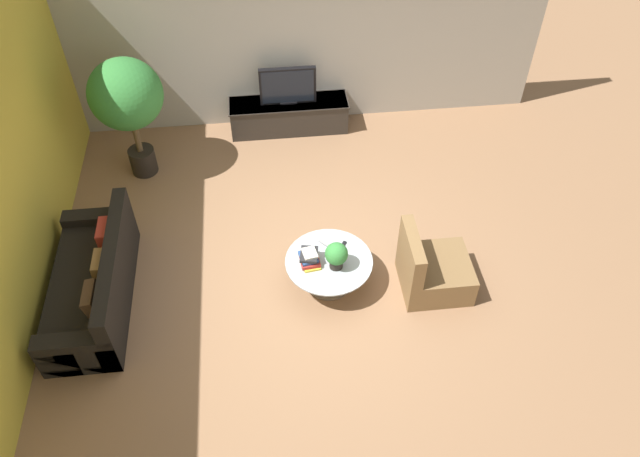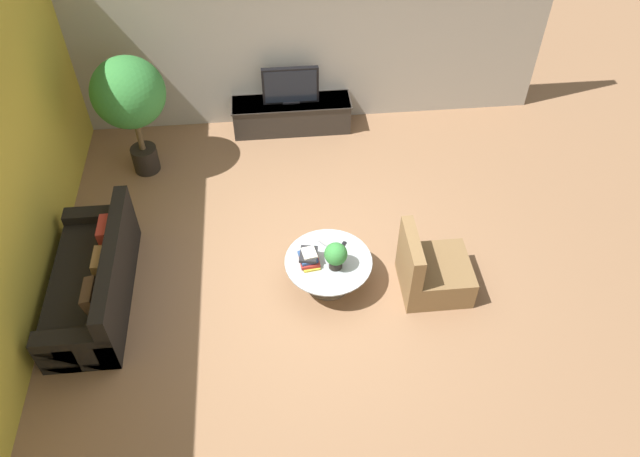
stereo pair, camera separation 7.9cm
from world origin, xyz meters
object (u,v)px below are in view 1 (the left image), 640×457
object	(u,v)px
media_console	(289,115)
armchair_wicker	(432,270)
potted_palm_tall	(127,98)
potted_plant_tabletop	(336,255)
couch_by_wall	(95,284)
television	(288,86)
coffee_table	(329,267)

from	to	relation	value
media_console	armchair_wicker	world-z (taller)	armchair_wicker
potted_palm_tall	potted_plant_tabletop	world-z (taller)	potted_palm_tall
potted_plant_tabletop	couch_by_wall	bearing A→B (deg)	177.23
television	potted_plant_tabletop	bearing A→B (deg)	-84.52
media_console	armchair_wicker	size ratio (longest dim) A/B	2.10
potted_plant_tabletop	media_console	bearing A→B (deg)	95.48
television	potted_palm_tall	distance (m)	2.33
media_console	potted_plant_tabletop	world-z (taller)	potted_plant_tabletop
media_console	coffee_table	world-z (taller)	media_console
coffee_table	couch_by_wall	xyz separation A→B (m)	(-2.73, 0.04, 0.00)
media_console	potted_plant_tabletop	distance (m)	3.25
couch_by_wall	potted_plant_tabletop	xyz separation A→B (m)	(2.80, -0.14, 0.31)
media_console	potted_plant_tabletop	bearing A→B (deg)	-84.52
couch_by_wall	potted_palm_tall	bearing A→B (deg)	171.67
media_console	television	xyz separation A→B (m)	(0.00, -0.00, 0.52)
couch_by_wall	armchair_wicker	xyz separation A→B (m)	(3.93, -0.22, -0.01)
couch_by_wall	media_console	bearing A→B (deg)	141.03
coffee_table	armchair_wicker	world-z (taller)	armchair_wicker
television	potted_palm_tall	xyz separation A→B (m)	(-2.15, -0.76, 0.47)
coffee_table	armchair_wicker	distance (m)	1.22
armchair_wicker	potted_palm_tall	world-z (taller)	potted_palm_tall
potted_plant_tabletop	armchair_wicker	bearing A→B (deg)	-4.02
television	armchair_wicker	bearing A→B (deg)	-66.36
potted_palm_tall	potted_plant_tabletop	size ratio (longest dim) A/B	5.01
armchair_wicker	couch_by_wall	bearing A→B (deg)	86.87
media_console	coffee_table	xyz separation A→B (m)	(0.24, -3.12, 0.02)
armchair_wicker	potted_plant_tabletop	size ratio (longest dim) A/B	2.42
couch_by_wall	armchair_wicker	bearing A→B (deg)	86.87
television	couch_by_wall	size ratio (longest dim) A/B	0.41
television	potted_palm_tall	world-z (taller)	potted_palm_tall
media_console	couch_by_wall	world-z (taller)	couch_by_wall
couch_by_wall	armchair_wicker	world-z (taller)	armchair_wicker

